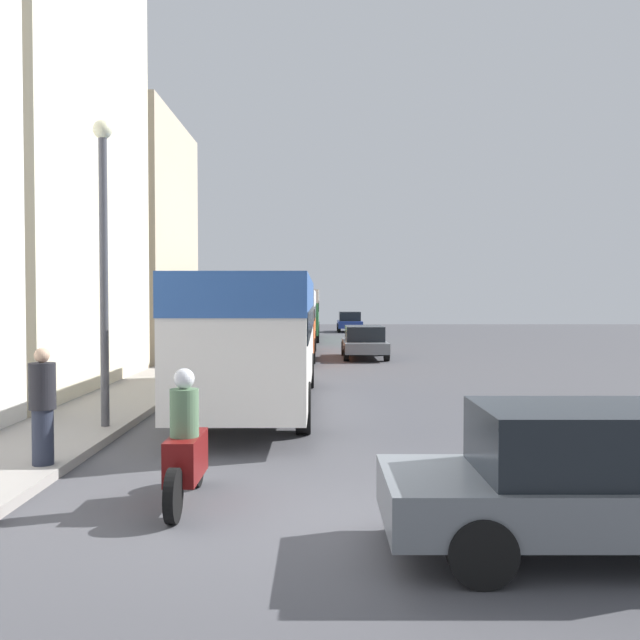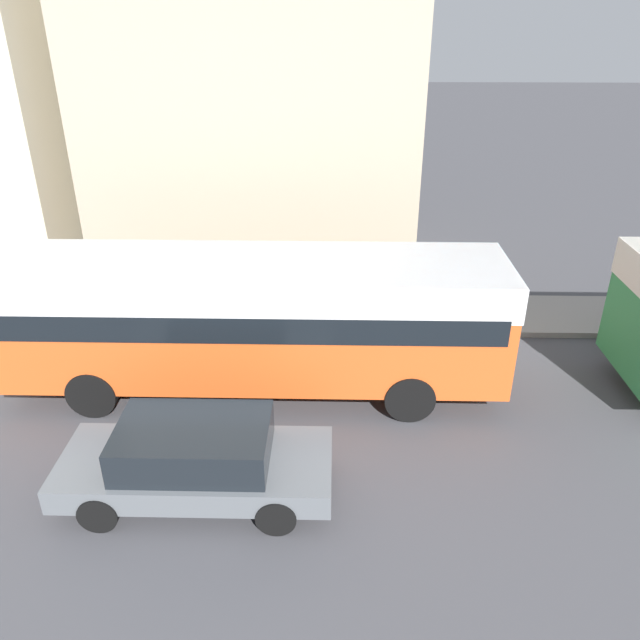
% 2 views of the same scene
% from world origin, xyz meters
% --- Properties ---
extents(building_far_terrace, '(5.62, 9.01, 10.08)m').
position_xyz_m(building_far_terrace, '(-9.01, 21.96, 5.04)').
color(building_far_terrace, '#BCAD93').
rests_on(building_far_terrace, ground_plane).
extents(bus_following, '(2.50, 10.19, 2.89)m').
position_xyz_m(bus_following, '(-1.67, 22.62, 1.89)').
color(bus_following, '#EA5B23').
rests_on(bus_following, ground_plane).
extents(car_far_curb, '(1.87, 4.47, 1.38)m').
position_xyz_m(car_far_curb, '(1.66, 22.01, 0.73)').
color(car_far_curb, slate).
rests_on(car_far_curb, ground_plane).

